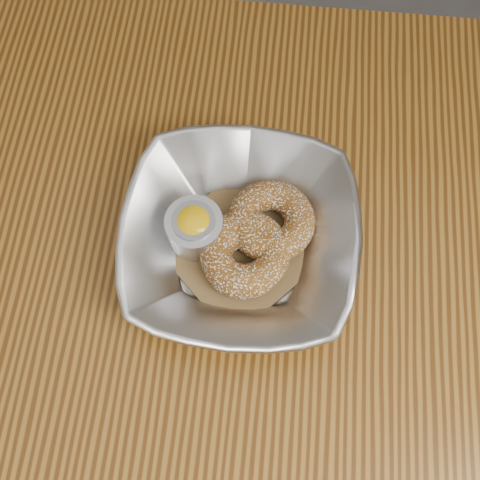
# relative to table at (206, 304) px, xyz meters

# --- Properties ---
(ground_plane) EXTENTS (4.00, 4.00, 0.00)m
(ground_plane) POSITION_rel_table_xyz_m (0.00, 0.00, -0.65)
(ground_plane) COLOR #565659
(ground_plane) RESTS_ON ground
(table) EXTENTS (1.20, 0.80, 0.75)m
(table) POSITION_rel_table_xyz_m (0.00, 0.00, 0.00)
(table) COLOR brown
(table) RESTS_ON ground_plane
(serving_bowl) EXTENTS (0.25, 0.25, 0.06)m
(serving_bowl) POSITION_rel_table_xyz_m (0.04, 0.04, 0.13)
(serving_bowl) COLOR #B3B5BA
(serving_bowl) RESTS_ON table
(parchment) EXTENTS (0.21, 0.21, 0.00)m
(parchment) POSITION_rel_table_xyz_m (0.04, 0.04, 0.11)
(parchment) COLOR brown
(parchment) RESTS_ON table
(donut_back) EXTENTS (0.11, 0.11, 0.03)m
(donut_back) POSITION_rel_table_xyz_m (0.07, 0.07, 0.13)
(donut_back) COLOR brown
(donut_back) RESTS_ON parchment
(donut_front) EXTENTS (0.12, 0.12, 0.03)m
(donut_front) POSITION_rel_table_xyz_m (0.04, 0.02, 0.12)
(donut_front) COLOR brown
(donut_front) RESTS_ON parchment
(donut_extra) EXTENTS (0.11, 0.11, 0.03)m
(donut_extra) POSITION_rel_table_xyz_m (0.05, 0.03, 0.13)
(donut_extra) COLOR brown
(donut_extra) RESTS_ON parchment
(ramekin) EXTENTS (0.06, 0.06, 0.05)m
(ramekin) POSITION_rel_table_xyz_m (-0.01, 0.05, 0.13)
(ramekin) COLOR #B3B5BA
(ramekin) RESTS_ON table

